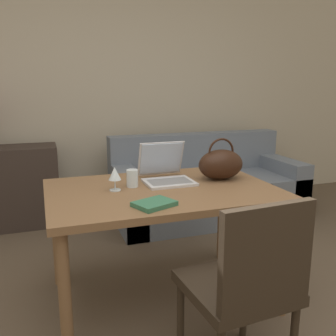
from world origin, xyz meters
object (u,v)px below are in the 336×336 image
Objects in this scene: chair at (246,282)px; drinking_glass at (132,178)px; handbag at (221,164)px; couch at (206,189)px; laptop at (165,171)px; wine_glass at (115,174)px.

drinking_glass is (-0.28, 0.87, 0.27)m from chair.
drinking_glass is at bearing 179.32° from handbag.
couch is at bearing 49.21° from drinking_glass.
couch is 1.43m from handbag.
chair is at bearing -87.09° from laptop.
chair is 2.63× the size of laptop.
couch is 17.76× the size of drinking_glass.
wine_glass is (-1.17, -1.27, 0.53)m from couch.
drinking_glass is (-0.24, -0.08, -0.01)m from laptop.
laptop is 3.21× the size of drinking_glass.
laptop is 2.40× the size of wine_glass.
handbag is (0.70, 0.04, 0.00)m from wine_glass.
drinking_glass is at bearing -162.08° from laptop.
handbag is at bearing -13.30° from laptop.
laptop is 1.12× the size of handbag.
drinking_glass is 0.13m from wine_glass.
wine_glass is (-0.11, -0.05, 0.04)m from drinking_glass.
chair is 0.95m from drinking_glass.
chair is 0.47× the size of couch.
chair is 2.95× the size of handbag.
chair is at bearing -109.43° from handbag.
chair is 8.43× the size of drinking_glass.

